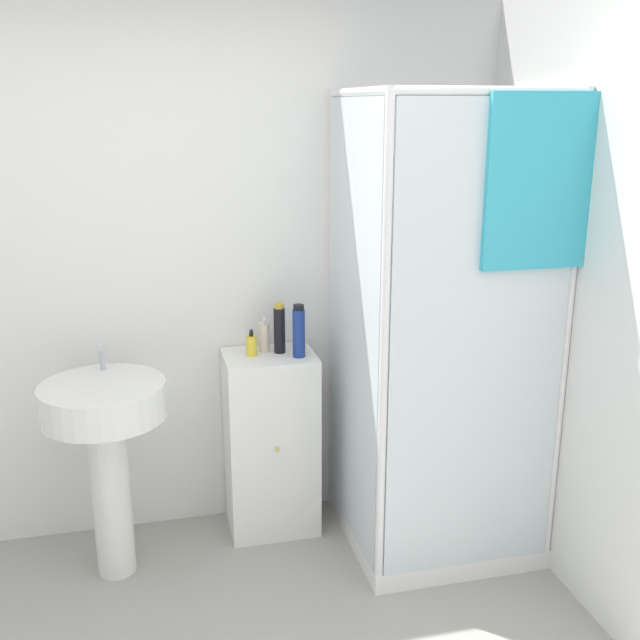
{
  "coord_description": "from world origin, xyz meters",
  "views": [
    {
      "loc": [
        -0.04,
        -1.78,
        2.03
      ],
      "look_at": [
        0.68,
        1.17,
        1.15
      ],
      "focal_mm": 42.0,
      "sensor_mm": 36.0,
      "label": 1
    }
  ],
  "objects": [
    {
      "name": "wall_back",
      "position": [
        0.0,
        1.7,
        1.25
      ],
      "size": [
        6.4,
        0.06,
        2.5
      ],
      "primitive_type": "cube",
      "color": "white",
      "rests_on": "ground_plane"
    },
    {
      "name": "shower_enclosure",
      "position": [
        1.21,
        1.17,
        0.63
      ],
      "size": [
        0.83,
        0.86,
        2.1
      ],
      "color": "white",
      "rests_on": "ground_plane"
    },
    {
      "name": "vanity_cabinet",
      "position": [
        0.51,
        1.5,
        0.45
      ],
      "size": [
        0.43,
        0.35,
        0.9
      ],
      "color": "white",
      "rests_on": "ground_plane"
    },
    {
      "name": "sink",
      "position": [
        -0.24,
        1.3,
        0.67
      ],
      "size": [
        0.53,
        0.53,
        1.03
      ],
      "color": "white",
      "rests_on": "ground_plane"
    },
    {
      "name": "soap_dispenser",
      "position": [
        0.43,
        1.51,
        0.95
      ],
      "size": [
        0.05,
        0.05,
        0.13
      ],
      "color": "yellow",
      "rests_on": "vanity_cabinet"
    },
    {
      "name": "shampoo_bottle_tall_black",
      "position": [
        0.57,
        1.52,
        1.02
      ],
      "size": [
        0.05,
        0.05,
        0.24
      ],
      "color": "black",
      "rests_on": "vanity_cabinet"
    },
    {
      "name": "shampoo_bottle_blue",
      "position": [
        0.64,
        1.44,
        1.02
      ],
      "size": [
        0.06,
        0.06,
        0.25
      ],
      "color": "navy",
      "rests_on": "vanity_cabinet"
    },
    {
      "name": "lotion_bottle_white",
      "position": [
        0.5,
        1.56,
        0.97
      ],
      "size": [
        0.05,
        0.05,
        0.17
      ],
      "color": "beige",
      "rests_on": "vanity_cabinet"
    }
  ]
}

